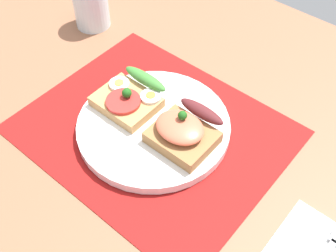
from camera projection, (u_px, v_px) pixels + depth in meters
The scene contains 6 objects.
ground_plane at pixel (154, 137), 68.60cm from camera, with size 120.00×90.00×3.20cm, color #905A3F.
placemat at pixel (154, 130), 67.27cm from camera, with size 40.06×32.80×0.30cm, color maroon.
plate at pixel (154, 126), 66.56cm from camera, with size 24.34×24.34×1.58cm, color white.
sandwich_egg_tomato at pixel (131, 96), 67.85cm from camera, with size 9.81×9.55×3.93cm.
sandwich_salmon at pixel (184, 130), 62.46cm from camera, with size 9.33×9.35×5.32cm.
drinking_glass at pixel (91, 6), 82.72cm from camera, with size 6.92×6.92×8.50cm, color silver.
Camera 1 is at (29.63, -31.60, 51.67)cm, focal length 44.75 mm.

